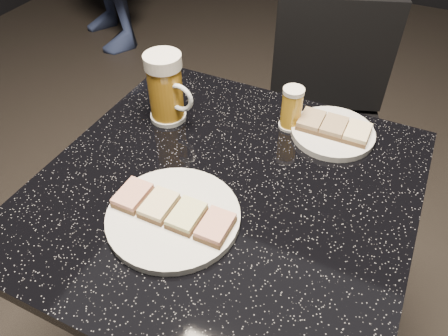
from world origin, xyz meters
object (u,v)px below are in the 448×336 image
Objects in this scene: beer_mug at (166,88)px; chair at (326,122)px; plate_large at (173,217)px; plate_small at (333,133)px; beer_tumbler at (292,108)px; table at (224,260)px.

chair is (0.27, 0.48, -0.33)m from beer_mug.
chair is (0.11, 0.74, -0.26)m from plate_large.
plate_small is 1.14× the size of beer_mug.
plate_large is at bearing -118.35° from plate_small.
beer_tumbler is at bearing 19.03° from beer_mug.
table is 4.75× the size of beer_mug.
plate_small is at bearing -78.18° from chair.
plate_large is 2.43× the size of beer_tumbler.
plate_large is at bearing -57.68° from beer_mug.
beer_tumbler is (0.10, 0.34, 0.04)m from plate_large.
beer_mug is 0.27m from beer_tumbler.
beer_tumbler is (0.05, 0.23, 0.29)m from table.
plate_large is 0.79m from chair.
plate_large is 0.32× the size of table.
beer_mug is at bearing -164.29° from plate_small.
table is at bearing -102.09° from beer_tumbler.
chair reaches higher than table.
beer_mug is 0.64m from chair.
beer_mug reaches higher than plate_small.
beer_tumbler is (0.26, 0.09, -0.03)m from beer_mug.
plate_small is 0.47m from chair.
beer_mug is (-0.16, 0.26, 0.07)m from plate_large.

